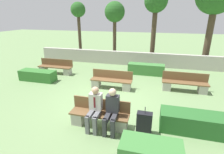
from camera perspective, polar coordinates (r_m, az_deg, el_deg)
ground_plane at (r=7.22m, az=-1.53°, el=-8.00°), size 60.00×60.00×0.00m
perimeter_wall at (r=12.32m, az=5.94°, el=6.04°), size 13.61×0.30×0.93m
bench_front at (r=5.66m, az=-4.08°, el=-12.68°), size 1.88×0.48×0.85m
bench_left_side at (r=8.69m, az=22.59°, el=-2.23°), size 2.01×0.49×0.85m
bench_right_side at (r=8.33m, az=-0.22°, el=-1.57°), size 1.97×0.48×0.85m
bench_back at (r=11.00m, az=-17.96°, el=2.80°), size 2.09×0.49×0.85m
person_seated_man at (r=5.37m, az=-5.72°, el=-9.54°), size 0.38×0.64×1.34m
person_seated_woman at (r=5.23m, az=-0.12°, el=-10.25°), size 0.38×0.64×1.35m
hedge_block_near_left at (r=10.16m, az=-23.08°, el=0.45°), size 1.94×0.64×0.56m
hedge_block_mid_left at (r=10.51m, az=11.03°, el=2.53°), size 2.09×0.62×0.63m
hedge_block_mid_right at (r=5.96m, az=25.88°, el=-13.37°), size 2.12×0.70×0.60m
suitcase at (r=5.41m, az=10.46°, el=-14.54°), size 0.45×0.23×0.88m
tree_leftmost at (r=14.41m, az=-10.95°, el=19.82°), size 1.12×1.12×4.27m
tree_center_left at (r=13.29m, az=0.89°, el=19.97°), size 1.45×1.45×4.26m
tree_center_right at (r=13.10m, az=14.10°, el=22.02°), size 1.57×1.57×5.02m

